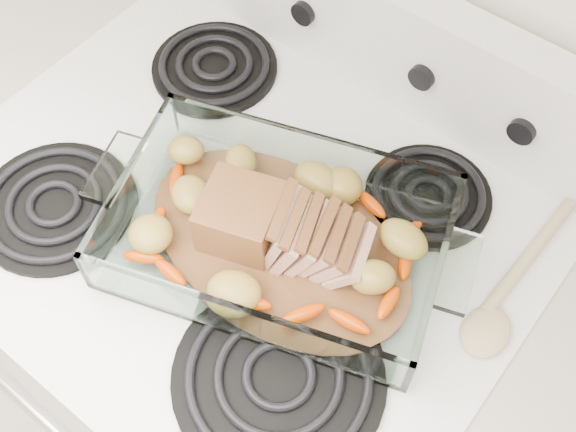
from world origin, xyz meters
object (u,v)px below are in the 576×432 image
Objects in this scene: baking_dish at (278,238)px; electric_range at (256,336)px; counter_left at (22,164)px; pork_roast at (270,223)px.

electric_range is at bearing 142.55° from baking_dish.
pork_roast is (0.73, -0.03, 0.52)m from counter_left.
electric_range is 0.49m from baking_dish.
electric_range is 5.31× the size of pork_roast.
counter_left is at bearing 159.17° from baking_dish.
baking_dish is at bearing -2.04° from counter_left.
counter_left is at bearing -179.90° from electric_range.
electric_range is 2.77× the size of baking_dish.
electric_range is 0.67m from counter_left.
baking_dish is (0.08, -0.03, 0.48)m from electric_range.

